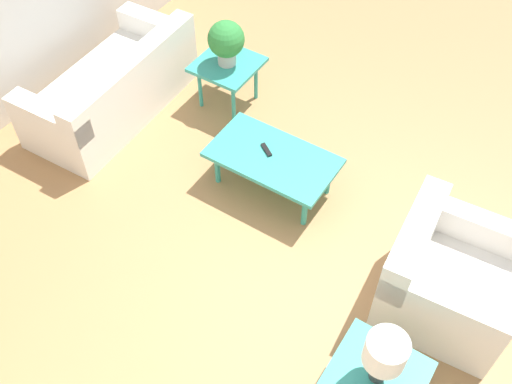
# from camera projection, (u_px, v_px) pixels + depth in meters

# --- Properties ---
(ground_plane) EXTENTS (14.00, 14.00, 0.00)m
(ground_plane) POSITION_uv_depth(u_px,v_px,m) (277.00, 236.00, 5.12)
(ground_plane) COLOR #A87A4C
(sofa) EXTENTS (0.92, 1.84, 0.74)m
(sofa) POSITION_uv_depth(u_px,v_px,m) (114.00, 89.00, 5.93)
(sofa) COLOR white
(sofa) RESTS_ON ground_plane
(armchair) EXTENTS (0.97, 1.00, 0.82)m
(armchair) POSITION_uv_depth(u_px,v_px,m) (445.00, 279.00, 4.47)
(armchair) COLOR silver
(armchair) RESTS_ON ground_plane
(coffee_table) EXTENTS (1.11, 0.63, 0.40)m
(coffee_table) POSITION_uv_depth(u_px,v_px,m) (273.00, 159.00, 5.21)
(coffee_table) COLOR teal
(coffee_table) RESTS_ON ground_plane
(side_table_plant) EXTENTS (0.60, 0.60, 0.49)m
(side_table_plant) POSITION_uv_depth(u_px,v_px,m) (227.00, 68.00, 5.91)
(side_table_plant) COLOR teal
(side_table_plant) RESTS_ON ground_plane
(side_table_lamp) EXTENTS (0.60, 0.60, 0.49)m
(side_table_lamp) POSITION_uv_depth(u_px,v_px,m) (375.00, 380.00, 3.86)
(side_table_lamp) COLOR teal
(side_table_lamp) RESTS_ON ground_plane
(potted_plant) EXTENTS (0.36, 0.36, 0.46)m
(potted_plant) POSITION_uv_depth(u_px,v_px,m) (226.00, 41.00, 5.66)
(potted_plant) COLOR #B2ADA3
(potted_plant) RESTS_ON side_table_plant
(table_lamp) EXTENTS (0.26, 0.26, 0.46)m
(table_lamp) POSITION_uv_depth(u_px,v_px,m) (385.00, 354.00, 3.57)
(table_lamp) COLOR #333333
(table_lamp) RESTS_ON side_table_lamp
(remote_control) EXTENTS (0.16, 0.12, 0.02)m
(remote_control) POSITION_uv_depth(u_px,v_px,m) (266.00, 150.00, 5.21)
(remote_control) COLOR black
(remote_control) RESTS_ON coffee_table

